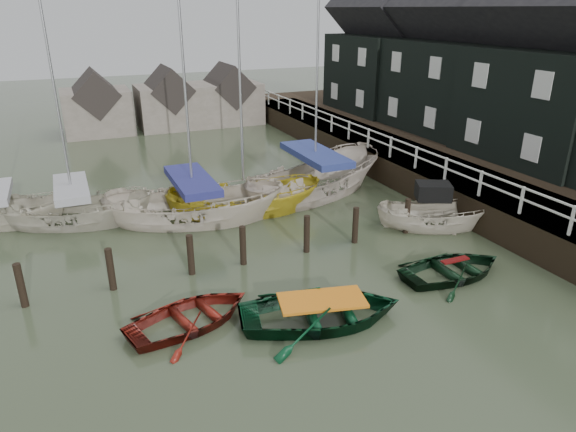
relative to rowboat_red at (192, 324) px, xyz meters
name	(u,v)px	position (x,y,z in m)	size (l,w,h in m)	color
ground	(313,298)	(3.70, -0.14, 0.00)	(120.00, 120.00, 0.00)	#333B26
pier	(391,159)	(13.18, 9.86, 0.71)	(3.04, 32.00, 2.70)	black
land_strip	(470,161)	(18.70, 9.86, 0.00)	(14.00, 38.00, 1.50)	black
quay_houses	(503,61)	(18.69, 8.52, 5.68)	(6.52, 28.14, 10.01)	black
mooring_pilings	(245,250)	(2.59, 2.86, 0.50)	(13.72, 0.22, 1.80)	black
far_sheds	(167,102)	(4.53, 25.86, 1.86)	(14.00, 4.08, 4.39)	#665B51
rowboat_red	(192,324)	(0.00, 0.00, 0.00)	(2.62, 3.66, 0.76)	#62150E
rowboat_green	(321,322)	(3.37, -1.35, 0.00)	(3.28, 4.59, 0.95)	black
rowboat_dkgreen	(453,276)	(8.56, -0.68, 0.00)	(2.67, 3.74, 0.78)	black
motorboat	(433,226)	(10.46, 2.80, 0.09)	(4.81, 3.56, 2.70)	beige
sailboat_a	(77,221)	(-2.60, 9.14, 0.06)	(6.81, 4.46, 10.49)	#B8B29D
sailboat_b	(195,218)	(1.93, 7.48, 0.06)	(7.92, 4.95, 11.44)	beige
sailboat_c	(244,211)	(4.15, 7.58, 0.01)	(7.03, 4.06, 11.11)	gold
sailboat_d	(315,192)	(8.00, 8.49, 0.06)	(8.88, 5.85, 12.08)	beige
sailboat_e	(1,221)	(-5.44, 10.28, 0.07)	(5.98, 4.00, 10.40)	beige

